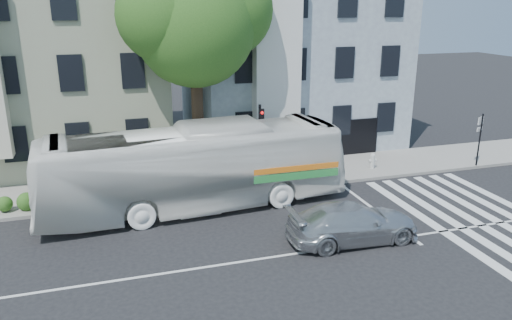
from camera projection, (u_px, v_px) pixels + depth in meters
name	position (u px, v px, depth m)	size (l,w,h in m)	color
ground	(247.00, 261.00, 17.23)	(120.00, 120.00, 0.00)	black
sidewalk_far	(202.00, 182.00, 24.50)	(80.00, 4.00, 0.15)	gray
building_left	(48.00, 60.00, 27.29)	(12.00, 10.00, 11.00)	#999980
building_right	(288.00, 53.00, 31.18)	(12.00, 10.00, 11.00)	#8690A0
street_tree	(195.00, 18.00, 22.83)	(7.30, 5.90, 11.10)	#2D2116
bus	(195.00, 168.00, 21.19)	(13.05, 3.05, 3.64)	white
sedan	(353.00, 223.00, 18.52)	(5.00, 2.03, 1.45)	silver
hedge	(69.00, 197.00, 21.52)	(8.50, 0.84, 0.70)	#2A6822
traffic_signal	(260.00, 133.00, 23.99)	(0.40, 0.52, 3.89)	black
fire_hydrant	(372.00, 161.00, 26.26)	(0.45, 0.27, 0.82)	silver
far_sign_pole	(480.00, 133.00, 26.32)	(0.49, 0.26, 2.84)	black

